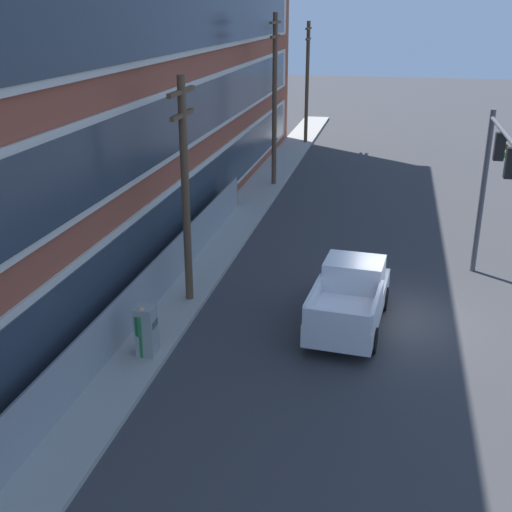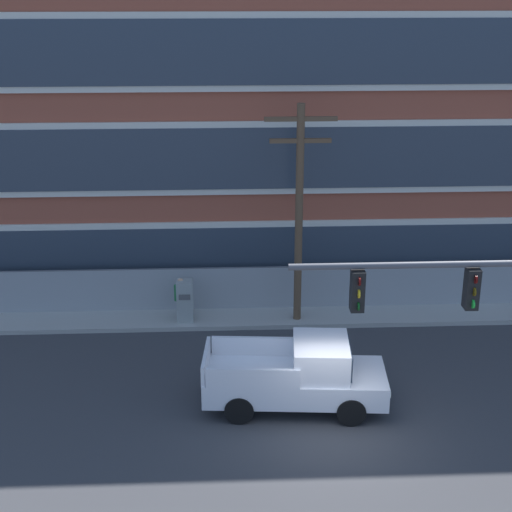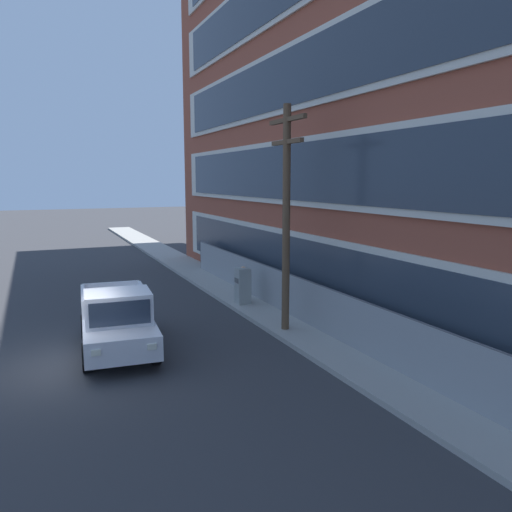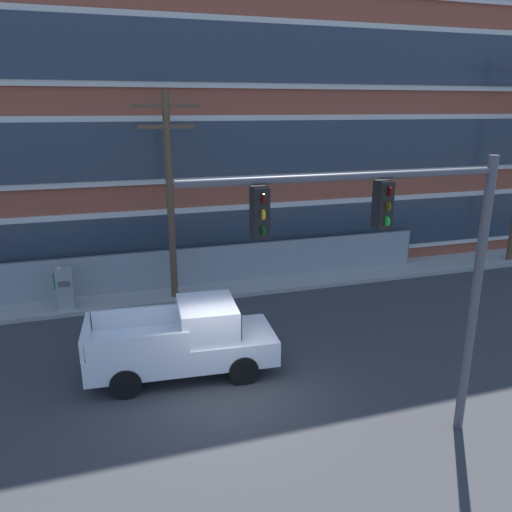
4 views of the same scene
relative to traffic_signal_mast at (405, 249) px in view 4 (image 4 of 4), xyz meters
The scene contains 9 objects.
ground_plane 6.10m from the traffic_signal_mast, 134.14° to the left, with size 160.00×160.00×0.00m, color #38383A.
sidewalk_building_side 11.68m from the traffic_signal_mast, 105.59° to the left, with size 80.00×2.19×0.16m, color #9E9B93.
brick_mill_building 18.24m from the traffic_signal_mast, 80.50° to the left, with size 48.18×12.30×18.19m.
chain_link_fence 12.11m from the traffic_signal_mast, 110.03° to the left, with size 23.45×0.06×1.74m.
traffic_signal_mast is the anchor object (origin of this frame).
pickup_truck_white 6.69m from the traffic_signal_mast, 130.32° to the left, with size 5.25×2.42×2.01m.
utility_pole_near_corner 10.39m from the traffic_signal_mast, 107.96° to the left, with size 2.35×0.26×7.65m.
electrical_cabinet 12.72m from the traffic_signal_mast, 125.56° to the left, with size 0.56×0.55×1.64m.
pedestrian_near_cabinet 12.81m from the traffic_signal_mast, 125.86° to the left, with size 0.47×0.42×1.69m.
Camera 4 is at (-2.68, -11.08, 7.10)m, focal length 35.00 mm.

